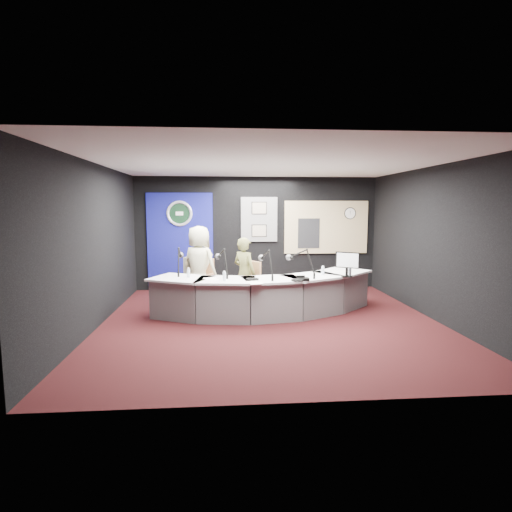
{
  "coord_description": "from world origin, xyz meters",
  "views": [
    {
      "loc": [
        -0.81,
        -6.94,
        2.05
      ],
      "look_at": [
        -0.2,
        0.8,
        1.1
      ],
      "focal_mm": 28.0,
      "sensor_mm": 36.0,
      "label": 1
    }
  ],
  "objects": [
    {
      "name": "ground",
      "position": [
        0.0,
        0.0,
        0.0
      ],
      "size": [
        6.0,
        6.0,
        0.0
      ],
      "primitive_type": "plane",
      "color": "black",
      "rests_on": "ground"
    },
    {
      "name": "desk_phone",
      "position": [
        0.58,
        -0.0,
        0.78
      ],
      "size": [
        0.2,
        0.16,
        0.05
      ],
      "primitive_type": "cube",
      "rotation": [
        0.0,
        0.0,
        0.02
      ],
      "color": "black",
      "rests_on": "broadcast_desk"
    },
    {
      "name": "wall_left",
      "position": [
        -3.0,
        0.0,
        1.4
      ],
      "size": [
        0.02,
        6.0,
        2.8
      ],
      "primitive_type": "cube",
      "color": "black",
      "rests_on": "ground"
    },
    {
      "name": "person_man",
      "position": [
        -1.35,
        1.46,
        0.83
      ],
      "size": [
        0.97,
        0.88,
        1.66
      ],
      "primitive_type": "imported",
      "rotation": [
        0.0,
        0.0,
        2.59
      ],
      "color": "beige",
      "rests_on": "ground"
    },
    {
      "name": "broadcast_desk",
      "position": [
        -0.05,
        0.55,
        0.38
      ],
      "size": [
        4.5,
        1.9,
        0.75
      ],
      "primitive_type": null,
      "color": "silver",
      "rests_on": "ground"
    },
    {
      "name": "headphones_near",
      "position": [
        0.47,
        -0.05,
        0.77
      ],
      "size": [
        0.22,
        0.22,
        0.04
      ],
      "primitive_type": "torus",
      "color": "black",
      "rests_on": "broadcast_desk"
    },
    {
      "name": "wall_back",
      "position": [
        0.0,
        3.0,
        1.4
      ],
      "size": [
        6.0,
        0.02,
        2.8
      ],
      "primitive_type": "cube",
      "color": "black",
      "rests_on": "ground"
    },
    {
      "name": "backdrop_panel",
      "position": [
        -1.9,
        2.97,
        1.25
      ],
      "size": [
        1.6,
        0.05,
        2.3
      ],
      "primitive_type": "cube",
      "color": "navy",
      "rests_on": "wall_back"
    },
    {
      "name": "paper_stack",
      "position": [
        -1.06,
        0.27,
        0.75
      ],
      "size": [
        0.33,
        0.38,
        0.0
      ],
      "primitive_type": "cube",
      "rotation": [
        0.0,
        0.0,
        0.39
      ],
      "color": "white",
      "rests_on": "broadcast_desk"
    },
    {
      "name": "framed_photo_upper",
      "position": [
        0.05,
        2.94,
        2.03
      ],
      "size": [
        0.34,
        0.02,
        0.27
      ],
      "primitive_type": "cube",
      "color": "gray",
      "rests_on": "pinboard"
    },
    {
      "name": "boom_mic_b",
      "position": [
        -0.86,
        0.56,
        1.05
      ],
      "size": [
        0.29,
        0.72,
        0.6
      ],
      "primitive_type": null,
      "color": "black",
      "rests_on": "broadcast_desk"
    },
    {
      "name": "armchair_right",
      "position": [
        -0.42,
        0.99,
        0.45
      ],
      "size": [
        0.7,
        0.7,
        0.89
      ],
      "primitive_type": null,
      "rotation": [
        0.0,
        0.0,
        -0.98
      ],
      "color": "#B27C51",
      "rests_on": "ground"
    },
    {
      "name": "wall_front",
      "position": [
        0.0,
        -3.0,
        1.4
      ],
      "size": [
        6.0,
        0.02,
        2.8
      ],
      "primitive_type": "cube",
      "color": "black",
      "rests_on": "ground"
    },
    {
      "name": "water_bottles",
      "position": [
        0.04,
        0.3,
        0.84
      ],
      "size": [
        3.12,
        0.54,
        0.18
      ],
      "primitive_type": null,
      "color": "silver",
      "rests_on": "broadcast_desk"
    },
    {
      "name": "booth_glow",
      "position": [
        1.75,
        2.96,
        1.55
      ],
      "size": [
        2.0,
        0.02,
        1.2
      ],
      "primitive_type": "cube",
      "color": "#FFE0A1",
      "rests_on": "booth_window_frame"
    },
    {
      "name": "equipment_rack",
      "position": [
        1.3,
        2.94,
        1.4
      ],
      "size": [
        0.55,
        0.02,
        0.75
      ],
      "primitive_type": "cube",
      "color": "black",
      "rests_on": "booth_window_frame"
    },
    {
      "name": "seal_center",
      "position": [
        -1.9,
        2.94,
        1.9
      ],
      "size": [
        0.48,
        0.01,
        0.48
      ],
      "primitive_type": "cylinder",
      "rotation": [
        1.57,
        0.0,
        0.0
      ],
      "color": "black",
      "rests_on": "backdrop_panel"
    },
    {
      "name": "wall_right",
      "position": [
        3.0,
        0.0,
        1.4
      ],
      "size": [
        0.02,
        6.0,
        2.8
      ],
      "primitive_type": "cube",
      "color": "black",
      "rests_on": "ground"
    },
    {
      "name": "agency_seal",
      "position": [
        -1.9,
        2.93,
        1.9
      ],
      "size": [
        0.63,
        0.07,
        0.63
      ],
      "primitive_type": "torus",
      "rotation": [
        1.57,
        0.0,
        0.0
      ],
      "color": "silver",
      "rests_on": "backdrop_panel"
    },
    {
      "name": "notepad",
      "position": [
        -0.31,
        -0.16,
        0.75
      ],
      "size": [
        0.3,
        0.36,
        0.0
      ],
      "primitive_type": "cube",
      "rotation": [
        0.0,
        0.0,
        0.28
      ],
      "color": "white",
      "rests_on": "broadcast_desk"
    },
    {
      "name": "headphones_far",
      "position": [
        -0.32,
        0.1,
        0.77
      ],
      "size": [
        0.21,
        0.21,
        0.03
      ],
      "primitive_type": "torus",
      "color": "black",
      "rests_on": "broadcast_desk"
    },
    {
      "name": "boom_mic_a",
      "position": [
        -1.69,
        0.85,
        1.05
      ],
      "size": [
        0.16,
        0.74,
        0.6
      ],
      "primitive_type": null,
      "color": "black",
      "rests_on": "broadcast_desk"
    },
    {
      "name": "ceiling",
      "position": [
        0.0,
        0.0,
        2.8
      ],
      "size": [
        6.0,
        6.0,
        0.02
      ],
      "primitive_type": "cube",
      "color": "silver",
      "rests_on": "ground"
    },
    {
      "name": "boom_mic_c",
      "position": [
        -0.04,
        0.29,
        1.05
      ],
      "size": [
        0.27,
        0.72,
        0.6
      ],
      "primitive_type": null,
      "color": "black",
      "rests_on": "broadcast_desk"
    },
    {
      "name": "booth_window_frame",
      "position": [
        1.75,
        2.97,
        1.55
      ],
      "size": [
        2.12,
        0.06,
        1.32
      ],
      "primitive_type": "cube",
      "color": "tan",
      "rests_on": "wall_back"
    },
    {
      "name": "computer_monitor",
      "position": [
        1.47,
        0.3,
        1.07
      ],
      "size": [
        0.41,
        0.28,
        0.32
      ],
      "primitive_type": "cube",
      "rotation": [
        0.0,
        0.0,
        -0.57
      ],
      "color": "black",
      "rests_on": "broadcast_desk"
    },
    {
      "name": "armchair_left",
      "position": [
        -1.35,
        1.46,
        0.45
      ],
      "size": [
        0.66,
        0.66,
        0.9
      ],
      "primitive_type": null,
      "rotation": [
        0.0,
        0.0,
        -0.37
      ],
      "color": "#B27C51",
      "rests_on": "ground"
    },
    {
      "name": "pinboard",
      "position": [
        0.05,
        2.97,
        1.75
      ],
      "size": [
        0.9,
        0.04,
        1.1
      ],
      "primitive_type": "cube",
      "color": "slate",
      "rests_on": "wall_back"
    },
    {
      "name": "wall_clock",
      "position": [
        2.35,
        2.94,
        1.9
      ],
      "size": [
        0.28,
        0.01,
        0.28
      ],
      "primitive_type": "cylinder",
      "rotation": [
        1.57,
        0.0,
        0.0
      ],
      "color": "white",
      "rests_on": "booth_window_frame"
    },
    {
      "name": "person_woman",
      "position": [
        -0.42,
        0.99,
        0.73
      ],
      "size": [
        0.62,
        0.62,
        1.45
      ],
      "primitive_type": "imported",
      "rotation": [
        0.0,
        0.0,
        2.36
      ],
      "color": "brown",
      "rests_on": "ground"
    },
    {
      "name": "draped_jacket",
      "position": [
        -1.46,
        1.69,
        0.62
      ],
      "size": [
        0.5,
        0.28,
        0.7
      ],
      "primitive_type": "cube",
      "rotation": [
        0.0,
        0.0,
        -0.37
      ],
      "color": "slate",
      "rests_on": "armchair_left"
    },
    {
      "name": "boom_mic_d",
      "position": [
        0.62,
        0.38,
        1.05
      ],
      "size": [
        0.52,
        0.6,
        0.6
      ],
      "primitive_type": null,
      "color": "black",
      "rests_on": "broadcast_desk"
    },
    {
      "name": "framed_photo_lower",
      "position": [
        0.05,
        2.94,
        1.47
      ],
      "size": [
        0.34,
        0.02,
        0.27
      ],
      "primitive_type": "cube",
      "color": "gray",
      "rests_on": "pinboard"
    }
  ]
}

